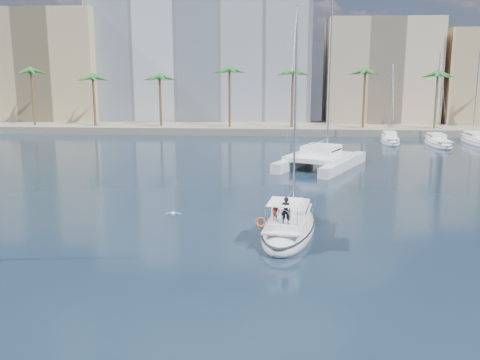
{
  "coord_description": "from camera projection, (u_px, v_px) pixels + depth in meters",
  "views": [
    {
      "loc": [
        3.17,
        -34.61,
        11.04
      ],
      "look_at": [
        0.55,
        1.5,
        3.47
      ],
      "focal_mm": 40.0,
      "sensor_mm": 36.0,
      "label": 1
    }
  ],
  "objects": [
    {
      "name": "building_modern",
      "position": [
        203.0,
        53.0,
        105.52
      ],
      "size": [
        42.0,
        16.0,
        28.0
      ],
      "primitive_type": "cube",
      "color": "silver",
      "rests_on": "ground"
    },
    {
      "name": "moored_yacht_c",
      "position": [
        478.0,
        144.0,
        79.82
      ],
      "size": [
        3.98,
        12.33,
        15.54
      ],
      "primitive_type": null,
      "rotation": [
        0.0,
        0.0,
        0.03
      ],
      "color": "silver",
      "rests_on": "ground"
    },
    {
      "name": "palm_centre",
      "position": [
        261.0,
        73.0,
        89.81
      ],
      "size": [
        3.6,
        3.6,
        12.3
      ],
      "color": "brown",
      "rests_on": "ground"
    },
    {
      "name": "palm_left",
      "position": [
        64.0,
        73.0,
        92.22
      ],
      "size": [
        3.6,
        3.6,
        12.3
      ],
      "color": "brown",
      "rests_on": "ground"
    },
    {
      "name": "catamaran",
      "position": [
        321.0,
        157.0,
        60.64
      ],
      "size": [
        11.49,
        14.67,
        19.0
      ],
      "rotation": [
        0.0,
        0.0,
        -0.44
      ],
      "color": "silver",
      "rests_on": "ground"
    },
    {
      "name": "moored_yacht_b",
      "position": [
        438.0,
        145.0,
        78.33
      ],
      "size": [
        3.32,
        10.83,
        13.72
      ],
      "primitive_type": null,
      "rotation": [
        0.0,
        0.0,
        -0.02
      ],
      "color": "silver",
      "rests_on": "ground"
    },
    {
      "name": "quay",
      "position": [
        261.0,
        128.0,
        95.7
      ],
      "size": [
        120.0,
        14.0,
        1.2
      ],
      "primitive_type": "cube",
      "color": "gray",
      "rests_on": "ground"
    },
    {
      "name": "moored_yacht_a",
      "position": [
        390.0,
        143.0,
        80.74
      ],
      "size": [
        3.37,
        9.52,
        11.9
      ],
      "primitive_type": null,
      "rotation": [
        0.0,
        0.0,
        -0.07
      ],
      "color": "silver",
      "rests_on": "ground"
    },
    {
      "name": "building_tan_left",
      "position": [
        48.0,
        69.0,
        104.35
      ],
      "size": [
        22.0,
        14.0,
        22.0
      ],
      "primitive_type": "cube",
      "color": "tan",
      "rests_on": "ground"
    },
    {
      "name": "ground",
      "position": [
        230.0,
        234.0,
        36.27
      ],
      "size": [
        160.0,
        160.0,
        0.0
      ],
      "primitive_type": "plane",
      "color": "black",
      "rests_on": "ground"
    },
    {
      "name": "seagull",
      "position": [
        173.0,
        213.0,
        40.3
      ],
      "size": [
        1.22,
        0.52,
        0.22
      ],
      "color": "silver",
      "rests_on": "ground"
    },
    {
      "name": "building_beige",
      "position": [
        379.0,
        74.0,
        101.0
      ],
      "size": [
        20.0,
        14.0,
        20.0
      ],
      "primitive_type": "cube",
      "color": "beige",
      "rests_on": "ground"
    },
    {
      "name": "main_sloop",
      "position": [
        289.0,
        226.0,
        36.38
      ],
      "size": [
        4.94,
        11.14,
        15.98
      ],
      "rotation": [
        0.0,
        0.0,
        -0.14
      ],
      "color": "silver",
      "rests_on": "ground"
    },
    {
      "name": "palm_right",
      "position": [
        468.0,
        73.0,
        87.4
      ],
      "size": [
        3.6,
        3.6,
        12.3
      ],
      "color": "brown",
      "rests_on": "ground"
    }
  ]
}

